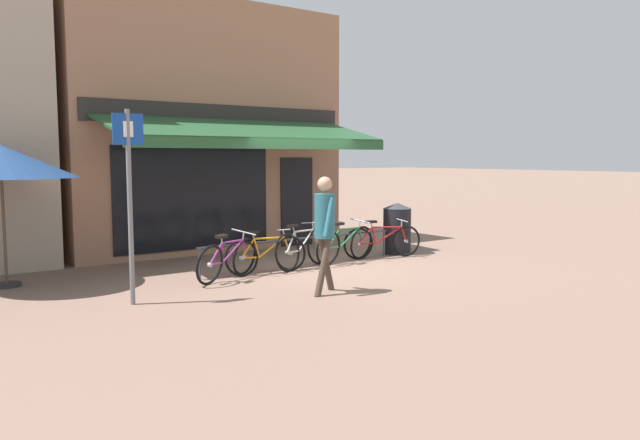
% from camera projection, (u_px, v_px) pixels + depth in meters
% --- Properties ---
extents(ground_plane, '(160.00, 160.00, 0.00)m').
position_uv_depth(ground_plane, '(324.00, 266.00, 12.18)').
color(ground_plane, '#846656').
extents(shop_front, '(6.43, 5.00, 5.56)m').
position_uv_depth(shop_front, '(194.00, 129.00, 14.76)').
color(shop_front, '#9E7056').
rests_on(shop_front, ground_plane).
extents(bike_rack_rail, '(4.41, 0.04, 0.57)m').
position_uv_depth(bike_rack_rail, '(301.00, 242.00, 12.06)').
color(bike_rack_rail, '#47494F').
rests_on(bike_rack_rail, ground_plane).
extents(bicycle_purple, '(1.58, 0.85, 0.85)m').
position_uv_depth(bicycle_purple, '(228.00, 259.00, 10.75)').
color(bicycle_purple, black).
rests_on(bicycle_purple, ground_plane).
extents(bicycle_orange, '(1.66, 0.52, 0.82)m').
position_uv_depth(bicycle_orange, '(266.00, 254.00, 11.37)').
color(bicycle_orange, black).
rests_on(bicycle_orange, ground_plane).
extents(bicycle_silver, '(1.67, 0.78, 0.88)m').
position_uv_depth(bicycle_silver, '(303.00, 248.00, 11.93)').
color(bicycle_silver, black).
rests_on(bicycle_silver, ground_plane).
extents(bicycle_green, '(1.75, 0.55, 0.86)m').
position_uv_depth(bicycle_green, '(345.00, 244.00, 12.54)').
color(bicycle_green, black).
rests_on(bicycle_green, ground_plane).
extents(bicycle_red, '(1.74, 0.66, 0.81)m').
position_uv_depth(bicycle_red, '(382.00, 241.00, 13.08)').
color(bicycle_red, black).
rests_on(bicycle_red, ground_plane).
extents(pedestrian_adult, '(0.58, 0.59, 1.84)m').
position_uv_depth(pedestrian_adult, '(325.00, 221.00, 9.64)').
color(pedestrian_adult, '#47382D').
rests_on(pedestrian_adult, ground_plane).
extents(litter_bin, '(0.62, 0.62, 1.12)m').
position_uv_depth(litter_bin, '(397.00, 228.00, 13.69)').
color(litter_bin, black).
rests_on(litter_bin, ground_plane).
extents(parking_sign, '(0.44, 0.07, 2.79)m').
position_uv_depth(parking_sign, '(129.00, 188.00, 8.83)').
color(parking_sign, slate).
rests_on(parking_sign, ground_plane).
extents(cafe_parasol, '(2.37, 2.37, 2.32)m').
position_uv_depth(cafe_parasol, '(1.00, 162.00, 10.03)').
color(cafe_parasol, '#4C3D2D').
rests_on(cafe_parasol, ground_plane).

